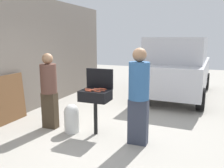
# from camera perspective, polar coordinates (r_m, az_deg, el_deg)

# --- Properties ---
(ground_plane) EXTENTS (24.00, 24.00, 0.00)m
(ground_plane) POSITION_cam_1_polar(r_m,az_deg,el_deg) (5.20, -1.69, -11.66)
(ground_plane) COLOR #9E998E
(house_wall_side) EXTENTS (0.24, 8.00, 3.15)m
(house_wall_side) POSITION_cam_1_polar(r_m,az_deg,el_deg) (7.09, -18.64, 6.96)
(house_wall_side) COLOR slate
(house_wall_side) RESTS_ON ground
(bbq_grill) EXTENTS (0.60, 0.44, 0.95)m
(bbq_grill) POSITION_cam_1_polar(r_m,az_deg,el_deg) (4.92, -4.02, -3.16)
(bbq_grill) COLOR black
(bbq_grill) RESTS_ON ground
(grill_lid_open) EXTENTS (0.60, 0.05, 0.42)m
(grill_lid_open) POSITION_cam_1_polar(r_m,az_deg,el_deg) (5.04, -2.99, 1.32)
(grill_lid_open) COLOR black
(grill_lid_open) RESTS_ON bbq_grill
(hot_dog_0) EXTENTS (0.13, 0.03, 0.03)m
(hot_dog_0) POSITION_cam_1_polar(r_m,az_deg,el_deg) (4.83, -4.58, -1.50)
(hot_dog_0) COLOR #B74C33
(hot_dog_0) RESTS_ON bbq_grill
(hot_dog_1) EXTENTS (0.13, 0.04, 0.03)m
(hot_dog_1) POSITION_cam_1_polar(r_m,az_deg,el_deg) (4.88, -4.85, -1.39)
(hot_dog_1) COLOR #C6593D
(hot_dog_1) RESTS_ON bbq_grill
(hot_dog_2) EXTENTS (0.13, 0.04, 0.03)m
(hot_dog_2) POSITION_cam_1_polar(r_m,az_deg,el_deg) (4.89, -4.04, -1.34)
(hot_dog_2) COLOR #B74C33
(hot_dog_2) RESTS_ON bbq_grill
(hot_dog_3) EXTENTS (0.13, 0.04, 0.03)m
(hot_dog_3) POSITION_cam_1_polar(r_m,az_deg,el_deg) (4.85, -5.71, -1.48)
(hot_dog_3) COLOR #B74C33
(hot_dog_3) RESTS_ON bbq_grill
(hot_dog_4) EXTENTS (0.13, 0.03, 0.03)m
(hot_dog_4) POSITION_cam_1_polar(r_m,az_deg,el_deg) (4.80, -2.44, -1.56)
(hot_dog_4) COLOR #B74C33
(hot_dog_4) RESTS_ON bbq_grill
(hot_dog_5) EXTENTS (0.13, 0.04, 0.03)m
(hot_dog_5) POSITION_cam_1_polar(r_m,az_deg,el_deg) (4.92, -2.03, -1.25)
(hot_dog_5) COLOR #AD4228
(hot_dog_5) RESTS_ON bbq_grill
(hot_dog_6) EXTENTS (0.13, 0.03, 0.03)m
(hot_dog_6) POSITION_cam_1_polar(r_m,az_deg,el_deg) (4.97, -2.45, -1.13)
(hot_dog_6) COLOR #B74C33
(hot_dog_6) RESTS_ON bbq_grill
(hot_dog_7) EXTENTS (0.13, 0.03, 0.03)m
(hot_dog_7) POSITION_cam_1_polar(r_m,az_deg,el_deg) (4.95, -5.78, -1.22)
(hot_dog_7) COLOR #C6593D
(hot_dog_7) RESTS_ON bbq_grill
(hot_dog_8) EXTENTS (0.13, 0.04, 0.03)m
(hot_dog_8) POSITION_cam_1_polar(r_m,az_deg,el_deg) (4.78, -5.68, -1.66)
(hot_dog_8) COLOR #AD4228
(hot_dog_8) RESTS_ON bbq_grill
(hot_dog_9) EXTENTS (0.13, 0.03, 0.03)m
(hot_dog_9) POSITION_cam_1_polar(r_m,az_deg,el_deg) (4.72, -3.49, -1.80)
(hot_dog_9) COLOR #B74C33
(hot_dog_9) RESTS_ON bbq_grill
(hot_dog_10) EXTENTS (0.13, 0.04, 0.03)m
(hot_dog_10) POSITION_cam_1_polar(r_m,az_deg,el_deg) (4.95, -3.61, -1.19)
(hot_dog_10) COLOR #C6593D
(hot_dog_10) RESTS_ON bbq_grill
(propane_tank) EXTENTS (0.32, 0.32, 0.62)m
(propane_tank) POSITION_cam_1_polar(r_m,az_deg,el_deg) (5.23, -9.65, -7.92)
(propane_tank) COLOR silver
(propane_tank) RESTS_ON ground
(person_left) EXTENTS (0.35, 0.35, 1.68)m
(person_left) POSITION_cam_1_polar(r_m,az_deg,el_deg) (5.42, -14.87, -0.98)
(person_left) COLOR #3F3323
(person_left) RESTS_ON ground
(person_right) EXTENTS (0.38, 0.38, 1.83)m
(person_right) POSITION_cam_1_polar(r_m,az_deg,el_deg) (4.44, 6.43, -2.21)
(person_right) COLOR #333847
(person_right) RESTS_ON ground
(parked_minivan) EXTENTS (2.16, 4.47, 2.02)m
(parked_minivan) POSITION_cam_1_polar(r_m,az_deg,el_deg) (8.54, 15.40, 4.03)
(parked_minivan) COLOR #B7B7BC
(parked_minivan) RESTS_ON ground
(leaning_board) EXTENTS (0.11, 0.90, 1.14)m
(leaning_board) POSITION_cam_1_polar(r_m,az_deg,el_deg) (6.22, -23.17, -3.21)
(leaning_board) COLOR brown
(leaning_board) RESTS_ON ground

